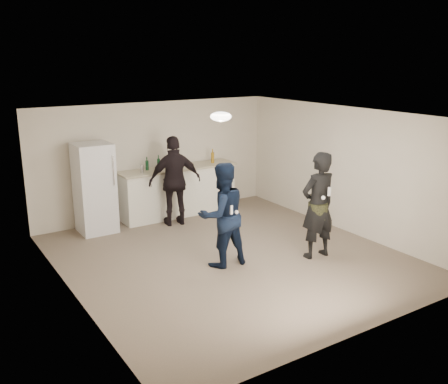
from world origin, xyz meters
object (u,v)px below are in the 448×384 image
shaker (142,169)px  man (222,215)px  spectator (175,181)px  fridge (95,188)px  counter (179,192)px  woman (318,205)px

shaker → man: bearing=-85.4°
man → spectator: 2.33m
fridge → spectator: 1.62m
fridge → man: bearing=-66.1°
fridge → spectator: size_ratio=0.96×
man → spectator: size_ratio=0.94×
counter → fridge: size_ratio=1.44×
counter → shaker: shaker is taller
counter → fridge: 1.95m
counter → spectator: spectator is taller
counter → man: 2.96m
counter → spectator: size_ratio=1.38×
counter → man: man is taller
counter → woman: woman is taller
fridge → shaker: 1.05m
counter → woman: size_ratio=1.38×
fridge → spectator: spectator is taller
spectator → fridge: bearing=-5.4°
man → fridge: bearing=-64.1°
man → shaker: bearing=-83.4°
fridge → woman: (2.83, -3.38, 0.04)m
counter → man: size_ratio=1.47×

